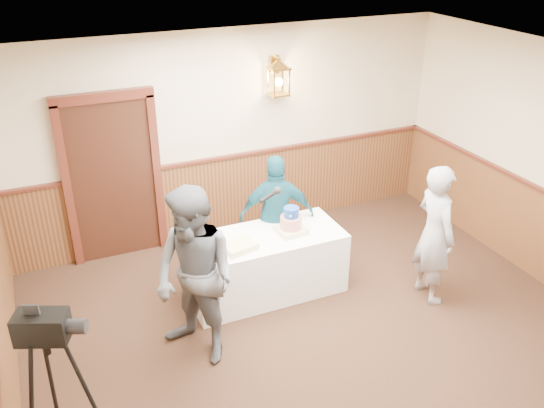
{
  "coord_description": "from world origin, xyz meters",
  "views": [
    {
      "loc": [
        -2.41,
        -3.34,
        4.01
      ],
      "look_at": [
        -0.2,
        1.7,
        1.25
      ],
      "focal_mm": 38.0,
      "sensor_mm": 36.0,
      "label": 1
    }
  ],
  "objects": [
    {
      "name": "sheet_cake_green",
      "position": [
        -0.92,
        1.96,
        0.79
      ],
      "size": [
        0.38,
        0.33,
        0.08
      ],
      "primitive_type": "cube",
      "rotation": [
        0.0,
        0.0,
        0.25
      ],
      "color": "#BADF9D",
      "rests_on": "display_table"
    },
    {
      "name": "tv_camera_rig",
      "position": [
        -2.6,
        0.29,
        0.68
      ],
      "size": [
        0.59,
        0.55,
        1.52
      ],
      "rotation": [
        0.0,
        0.0,
        -0.39
      ],
      "color": "black",
      "rests_on": "ground"
    },
    {
      "name": "assistant_p",
      "position": [
        0.11,
        2.26,
        0.77
      ],
      "size": [
        0.98,
        0.65,
        1.54
      ],
      "primitive_type": "imported",
      "rotation": [
        0.0,
        0.0,
        2.81
      ],
      "color": "#164F60",
      "rests_on": "ground"
    },
    {
      "name": "interviewer",
      "position": [
        -1.24,
        1.15,
        0.92
      ],
      "size": [
        1.62,
        1.12,
        1.84
      ],
      "rotation": [
        0.0,
        0.0,
        -1.06
      ],
      "color": "#54585D",
      "rests_on": "ground"
    },
    {
      "name": "tiered_cake",
      "position": [
        0.11,
        1.86,
        0.87
      ],
      "size": [
        0.34,
        0.34,
        0.32
      ],
      "rotation": [
        0.0,
        0.0,
        0.1
      ],
      "color": "beige",
      "rests_on": "display_table"
    },
    {
      "name": "room_shell",
      "position": [
        -0.05,
        0.45,
        1.52
      ],
      "size": [
        6.02,
        7.02,
        2.81
      ],
      "color": "beige",
      "rests_on": "ground"
    },
    {
      "name": "ground",
      "position": [
        0.0,
        0.0,
        0.0
      ],
      "size": [
        7.0,
        7.0,
        0.0
      ],
      "primitive_type": "plane",
      "color": "black",
      "rests_on": "ground"
    },
    {
      "name": "display_table",
      "position": [
        -0.2,
        1.9,
        0.38
      ],
      "size": [
        1.8,
        0.8,
        0.75
      ],
      "primitive_type": "cube",
      "color": "white",
      "rests_on": "ground"
    },
    {
      "name": "sheet_cake_yellow",
      "position": [
        -0.57,
        1.74,
        0.79
      ],
      "size": [
        0.4,
        0.34,
        0.07
      ],
      "primitive_type": "cube",
      "rotation": [
        0.0,
        0.0,
        0.22
      ],
      "color": "#CEC77B",
      "rests_on": "display_table"
    },
    {
      "name": "baker",
      "position": [
        1.51,
        1.05,
        0.83
      ],
      "size": [
        0.42,
        0.62,
        1.65
      ],
      "primitive_type": "imported",
      "rotation": [
        0.0,
        0.0,
        1.53
      ],
      "color": "#99989E",
      "rests_on": "ground"
    }
  ]
}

